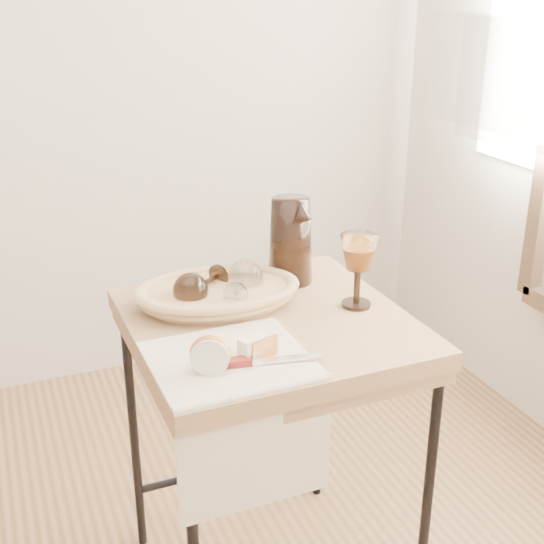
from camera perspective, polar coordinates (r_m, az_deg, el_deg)
name	(u,v)px	position (r m, az deg, el deg)	size (l,w,h in m)	color
side_table	(269,460)	(1.85, -0.24, -14.64)	(0.61, 0.61, 0.78)	brown
tea_towel	(229,360)	(1.47, -3.39, -6.91)	(0.31, 0.28, 0.01)	#FDE6C4
bread_basket	(218,295)	(1.70, -4.29, -1.85)	(0.35, 0.24, 0.05)	#A17D47
goblet_lying_a	(203,284)	(1.70, -5.47, -0.93)	(0.13, 0.08, 0.08)	#362317
goblet_lying_b	(241,284)	(1.69, -2.45, -0.93)	(0.14, 0.08, 0.08)	white
pitcher	(290,241)	(1.80, 1.46, 2.49)	(0.15, 0.23, 0.26)	black
wine_goblet	(358,271)	(1.68, 6.78, 0.10)	(0.09, 0.09, 0.18)	white
apple_half	(211,353)	(1.41, -4.87, -6.36)	(0.08, 0.04, 0.08)	red
apple_wedge	(255,347)	(1.46, -1.35, -5.94)	(0.06, 0.03, 0.04)	#F3EFCC
table_knife	(260,360)	(1.44, -0.95, -6.92)	(0.23, 0.02, 0.02)	silver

